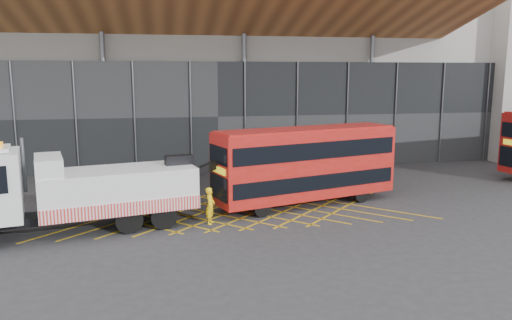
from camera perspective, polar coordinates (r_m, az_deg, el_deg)
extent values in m
plane|color=#2C2C2F|center=(26.41, -5.83, -5.90)|extent=(120.00, 120.00, 0.00)
cube|color=gold|center=(26.46, -16.31, -6.20)|extent=(7.16, 7.16, 0.01)
cube|color=gold|center=(26.46, -16.31, -6.20)|extent=(7.16, 7.16, 0.01)
cube|color=gold|center=(26.35, -12.82, -6.12)|extent=(7.16, 7.16, 0.01)
cube|color=gold|center=(26.35, -12.82, -6.12)|extent=(7.16, 7.16, 0.01)
cube|color=gold|center=(26.33, -9.32, -6.01)|extent=(7.16, 7.16, 0.01)
cube|color=gold|center=(26.33, -9.32, -6.01)|extent=(7.16, 7.16, 0.01)
cube|color=gold|center=(26.40, -5.83, -5.88)|extent=(7.16, 7.16, 0.01)
cube|color=gold|center=(26.40, -5.83, -5.88)|extent=(7.16, 7.16, 0.01)
cube|color=gold|center=(26.58, -2.38, -5.74)|extent=(7.16, 7.16, 0.01)
cube|color=gold|center=(26.58, -2.38, -5.74)|extent=(7.16, 7.16, 0.01)
cube|color=gold|center=(26.84, 1.02, -5.57)|extent=(7.16, 7.16, 0.01)
cube|color=gold|center=(26.84, 1.02, -5.57)|extent=(7.16, 7.16, 0.01)
cube|color=gold|center=(27.20, 4.33, -5.39)|extent=(7.16, 7.16, 0.01)
cube|color=gold|center=(27.20, 4.33, -5.39)|extent=(7.16, 7.16, 0.01)
cube|color=gold|center=(27.65, 7.55, -5.19)|extent=(7.16, 7.16, 0.01)
cube|color=gold|center=(27.65, 7.55, -5.19)|extent=(7.16, 7.16, 0.01)
cube|color=gold|center=(28.18, 10.66, -4.99)|extent=(7.16, 7.16, 0.01)
cube|color=gold|center=(28.18, 10.66, -4.99)|extent=(7.16, 7.16, 0.01)
cube|color=#999994|center=(44.56, -5.57, 12.21)|extent=(55.00, 14.00, 18.00)
cube|color=black|center=(37.39, -4.43, 5.01)|extent=(55.00, 0.80, 8.00)
cube|color=brown|center=(33.68, -7.42, 17.21)|extent=(40.00, 11.93, 4.07)
cylinder|color=#595B60|center=(37.11, -16.86, 6.13)|extent=(0.36, 0.36, 10.00)
cylinder|color=#595B60|center=(37.39, -1.34, 6.57)|extent=(0.36, 0.36, 10.00)
cylinder|color=#595B60|center=(40.24, 12.94, 6.56)|extent=(0.36, 0.36, 10.00)
cube|color=black|center=(24.32, -19.04, -5.84)|extent=(10.73, 3.53, 0.40)
cube|color=white|center=(24.23, -15.45, -3.09)|extent=(7.48, 4.34, 1.81)
cube|color=red|center=(22.99, -14.83, -5.50)|extent=(6.85, 1.65, 0.62)
cube|color=white|center=(23.75, -22.63, -0.55)|extent=(1.72, 2.90, 0.79)
cube|color=black|center=(24.59, -8.77, -0.10)|extent=(1.45, 0.86, 0.57)
cube|color=black|center=(25.00, -6.23, -1.20)|extent=(2.50, 0.95, 1.22)
cylinder|color=black|center=(23.72, -10.53, -6.28)|extent=(1.30, 0.67, 1.25)
cylinder|color=black|center=(25.96, -11.74, -4.91)|extent=(1.30, 0.67, 1.25)
cylinder|color=#595B60|center=(24.90, -25.01, -0.53)|extent=(0.16, 0.16, 2.49)
cube|color=#AD140F|center=(27.36, 5.77, -0.34)|extent=(10.65, 5.31, 3.67)
cube|color=black|center=(27.53, 5.74, -2.10)|extent=(10.27, 5.25, 0.80)
cube|color=black|center=(27.23, 5.80, 1.40)|extent=(10.27, 5.25, 0.90)
cube|color=black|center=(25.10, -4.30, -3.14)|extent=(0.67, 2.05, 1.23)
cube|color=black|center=(24.78, -4.35, 0.59)|extent=(0.67, 2.05, 0.90)
cube|color=yellow|center=(24.91, -4.35, -1.13)|extent=(0.55, 1.63, 0.33)
cube|color=#AD140F|center=(27.09, 5.84, 3.54)|extent=(10.40, 5.07, 0.11)
cylinder|color=black|center=(25.23, 0.69, -5.44)|extent=(1.02, 0.56, 0.98)
cylinder|color=black|center=(27.04, -1.43, -4.39)|extent=(1.02, 0.56, 0.98)
cylinder|color=black|center=(28.67, 11.95, -3.78)|extent=(1.02, 0.56, 0.98)
cylinder|color=black|center=(30.28, 9.42, -2.97)|extent=(1.02, 0.56, 0.98)
imported|color=yellow|center=(24.11, -5.25, -5.22)|extent=(0.62, 0.75, 1.78)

